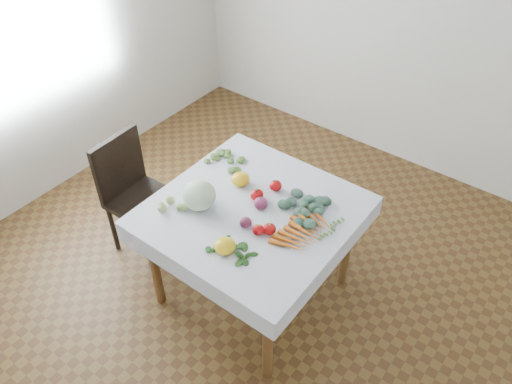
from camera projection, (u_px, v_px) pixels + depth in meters
ground at (253, 290)px, 3.42m from camera, size 4.00×4.00×0.00m
back_wall at (415, 6)px, 3.73m from camera, size 4.00×0.04×2.70m
left_wall at (23, 27)px, 3.44m from camera, size 0.04×4.00×2.70m
table at (253, 222)px, 2.99m from camera, size 1.00×1.00×0.75m
tablecloth at (253, 210)px, 2.93m from camera, size 1.12×1.12×0.01m
chair at (133, 188)px, 3.44m from camera, size 0.42×0.42×0.89m
cabbage at (199, 195)px, 2.88m from camera, size 0.21×0.21×0.18m
tomato_a at (276, 186)px, 3.03m from camera, size 0.09×0.09×0.07m
tomato_b at (257, 195)px, 2.97m from camera, size 0.09×0.09×0.07m
tomato_c at (258, 230)px, 2.76m from camera, size 0.09×0.09×0.06m
tomato_d at (269, 229)px, 2.76m from camera, size 0.09×0.09×0.06m
heirloom_back at (240, 179)px, 3.07m from camera, size 0.12×0.12×0.08m
heirloom_front at (225, 246)px, 2.65m from camera, size 0.14×0.14×0.08m
onion_a at (261, 203)px, 2.91m from camera, size 0.10×0.10×0.07m
onion_b at (246, 222)px, 2.80m from camera, size 0.08×0.08×0.06m
tomatillo_cluster at (172, 207)px, 2.91m from camera, size 0.12×0.11×0.04m
carrot_bunch at (305, 232)px, 2.76m from camera, size 0.23×0.39×0.03m
kale_bunch at (296, 204)px, 2.93m from camera, size 0.31×0.29×0.04m
basil_bunch at (230, 254)px, 2.65m from camera, size 0.25×0.18×0.01m
dill_bunch at (229, 160)px, 3.26m from camera, size 0.26×0.19×0.03m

